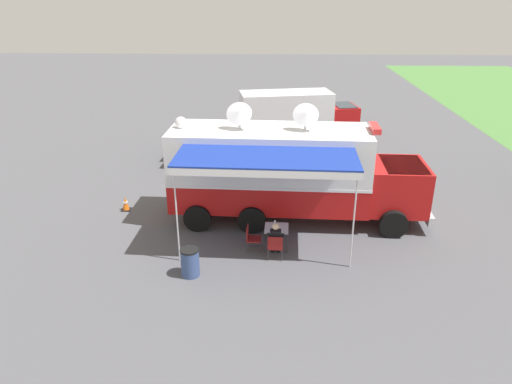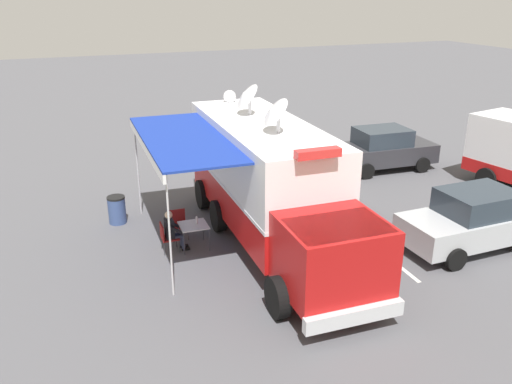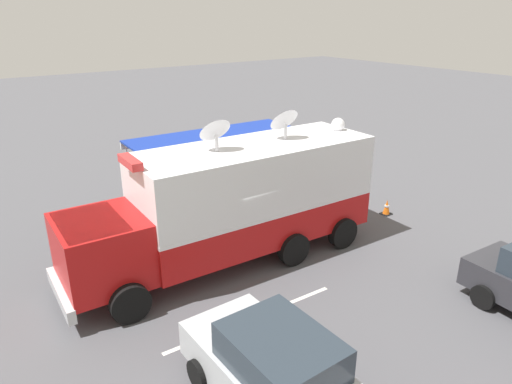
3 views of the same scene
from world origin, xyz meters
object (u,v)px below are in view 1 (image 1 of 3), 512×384
object	(u,v)px
command_truck	(289,171)
car_far_corner	(338,153)
folding_chair_at_table	(275,245)
car_behind_truck	(196,140)
water_bottle	(275,223)
folding_chair_beside_table	(251,236)
traffic_cone	(126,203)
folding_table	(277,229)
trash_bin	(190,262)
seated_responder	(275,238)
support_truck	(295,115)

from	to	relation	value
command_truck	car_far_corner	size ratio (longest dim) A/B	2.27
folding_chair_at_table	car_behind_truck	xyz separation A→B (m)	(-10.16, -4.05, 0.37)
water_bottle	car_behind_truck	xyz separation A→B (m)	(-9.25, -4.04, 0.05)
water_bottle	car_far_corner	xyz separation A→B (m)	(-7.41, 3.07, 0.05)
command_truck	car_behind_truck	world-z (taller)	command_truck
folding_chair_beside_table	traffic_cone	bearing A→B (deg)	-120.31
folding_chair_beside_table	car_behind_truck	world-z (taller)	car_behind_truck
folding_table	trash_bin	size ratio (longest dim) A/B	0.91
command_truck	folding_table	bearing A→B (deg)	-12.08
folding_table	seated_responder	xyz separation A→B (m)	(0.61, -0.04, -0.02)
seated_responder	support_truck	distance (m)	13.70
trash_bin	command_truck	bearing A→B (deg)	142.30
support_truck	folding_chair_at_table	bearing A→B (deg)	-4.94
folding_table	support_truck	world-z (taller)	support_truck
command_truck	traffic_cone	xyz separation A→B (m)	(-0.54, -6.43, -1.67)
traffic_cone	car_far_corner	xyz separation A→B (m)	(-4.79, 8.98, 0.60)
folding_table	car_behind_truck	world-z (taller)	car_behind_truck
folding_table	water_bottle	distance (m)	0.21
command_truck	folding_table	xyz separation A→B (m)	(2.20, -0.47, -1.27)
car_far_corner	traffic_cone	bearing A→B (deg)	-61.92
traffic_cone	support_truck	distance (m)	12.54
folding_chair_at_table	traffic_cone	world-z (taller)	folding_chair_at_table
trash_bin	folding_chair_beside_table	bearing A→B (deg)	131.47
folding_table	folding_chair_at_table	xyz separation A→B (m)	(0.80, -0.04, -0.16)
trash_bin	car_behind_truck	bearing A→B (deg)	-172.60
water_bottle	traffic_cone	bearing A→B (deg)	-113.98
folding_table	support_truck	bearing A→B (deg)	174.96
command_truck	seated_responder	distance (m)	3.13
folding_table	water_bottle	bearing A→B (deg)	-154.13
command_truck	folding_chair_at_table	xyz separation A→B (m)	(3.00, -0.52, -1.43)
command_truck	trash_bin	distance (m)	5.31
folding_chair_beside_table	car_far_corner	size ratio (longest dim) A/B	0.21
command_truck	car_behind_truck	distance (m)	8.56
trash_bin	car_far_corner	distance (m)	10.95
traffic_cone	car_behind_truck	bearing A→B (deg)	164.27
car_far_corner	seated_responder	bearing A→B (deg)	-20.55
folding_chair_beside_table	seated_responder	distance (m)	0.90
folding_table	car_far_corner	xyz separation A→B (m)	(-7.53, 3.01, 0.21)
folding_table	support_truck	xyz separation A→B (m)	(-13.01, 1.15, 0.71)
water_bottle	car_behind_truck	distance (m)	10.09
folding_table	folding_chair_at_table	world-z (taller)	folding_chair_at_table
traffic_cone	car_behind_truck	distance (m)	6.90
folding_chair_at_table	trash_bin	size ratio (longest dim) A/B	0.96
folding_chair_beside_table	support_truck	xyz separation A→B (m)	(-13.26, 2.00, 0.87)
seated_responder	car_far_corner	xyz separation A→B (m)	(-8.14, 3.05, 0.23)
folding_chair_at_table	support_truck	xyz separation A→B (m)	(-13.81, 1.19, 0.87)
seated_responder	car_behind_truck	distance (m)	10.77
car_behind_truck	support_truck	bearing A→B (deg)	124.85
water_bottle	folding_chair_at_table	world-z (taller)	water_bottle
folding_chair_at_table	car_behind_truck	distance (m)	10.95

